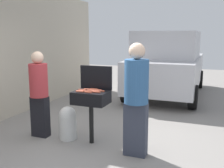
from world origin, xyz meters
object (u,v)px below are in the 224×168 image
object	(u,v)px
person_left	(39,91)
parked_minivan	(168,63)
bbq_grill	(91,99)
hot_dog_8	(98,90)
propane_tank	(68,122)
hot_dog_9	(80,92)
hot_dog_6	(94,89)
hot_dog_11	(80,91)
hot_dog_4	(84,91)
hot_dog_2	(97,92)
hot_dog_5	(88,89)
hot_dog_10	(91,90)
hot_dog_12	(101,91)
person_right	(136,96)
hot_dog_1	(91,91)
hot_dog_7	(82,90)
hot_dog_3	(95,91)
hot_dog_0	(88,92)
hot_dog_13	(97,90)

from	to	relation	value
person_left	parked_minivan	bearing A→B (deg)	54.68
bbq_grill	person_left	bearing A→B (deg)	-177.12
hot_dog_8	propane_tank	size ratio (longest dim) A/B	0.21
hot_dog_9	hot_dog_6	bearing A→B (deg)	63.55
hot_dog_6	hot_dog_11	size ratio (longest dim) A/B	1.00
hot_dog_8	hot_dog_11	bearing A→B (deg)	-140.19
hot_dog_4	hot_dog_9	xyz separation A→B (m)	(-0.04, -0.07, 0.00)
hot_dog_2	hot_dog_5	distance (m)	0.30
propane_tank	hot_dog_10	bearing A→B (deg)	2.54
hot_dog_5	hot_dog_12	bearing A→B (deg)	-10.90
bbq_grill	hot_dog_9	distance (m)	0.26
hot_dog_8	person_right	xyz separation A→B (m)	(0.77, -0.28, 0.01)
hot_dog_1	person_left	bearing A→B (deg)	179.73
hot_dog_5	hot_dog_7	bearing A→B (deg)	-132.45
hot_dog_10	parked_minivan	size ratio (longest dim) A/B	0.03
bbq_grill	propane_tank	distance (m)	0.68
hot_dog_10	person_right	world-z (taller)	person_right
hot_dog_4	hot_dog_9	distance (m)	0.08
hot_dog_3	hot_dog_7	size ratio (longest dim) A/B	1.00
hot_dog_2	propane_tank	size ratio (longest dim) A/B	0.21
person_left	hot_dog_12	bearing A→B (deg)	-11.37
hot_dog_0	hot_dog_9	distance (m)	0.16
hot_dog_0	hot_dog_8	size ratio (longest dim) A/B	1.00
hot_dog_4	propane_tank	distance (m)	0.75
hot_dog_5	propane_tank	xyz separation A→B (m)	(-0.39, -0.07, -0.64)
hot_dog_1	parked_minivan	distance (m)	4.54
hot_dog_7	person_right	distance (m)	1.06
hot_dog_12	hot_dog_4	bearing A→B (deg)	-159.54
propane_tank	hot_dog_13	bearing A→B (deg)	5.21
hot_dog_9	hot_dog_0	bearing A→B (deg)	-1.57
hot_dog_3	hot_dog_8	size ratio (longest dim) A/B	1.00
person_left	hot_dog_13	bearing A→B (deg)	-9.28
hot_dog_3	person_right	size ratio (longest dim) A/B	0.07
hot_dog_3	hot_dog_13	world-z (taller)	same
hot_dog_7	person_left	bearing A→B (deg)	-176.28
hot_dog_4	hot_dog_7	bearing A→B (deg)	131.84
hot_dog_4	hot_dog_13	distance (m)	0.24
hot_dog_13	hot_dog_12	bearing A→B (deg)	-22.56
hot_dog_11	hot_dog_5	bearing A→B (deg)	74.25
hot_dog_8	hot_dog_13	xyz separation A→B (m)	(-0.00, -0.03, 0.00)
bbq_grill	hot_dog_8	bearing A→B (deg)	46.55
hot_dog_5	propane_tank	size ratio (longest dim) A/B	0.21
hot_dog_9	hot_dog_5	bearing A→B (deg)	80.16
hot_dog_2	hot_dog_13	distance (m)	0.16
hot_dog_13	person_left	bearing A→B (deg)	-174.10
hot_dog_12	hot_dog_9	bearing A→B (deg)	-151.41
hot_dog_4	hot_dog_3	bearing A→B (deg)	19.49
hot_dog_7	hot_dog_13	world-z (taller)	same
hot_dog_4	person_right	xyz separation A→B (m)	(0.97, -0.11, 0.01)
hot_dog_4	hot_dog_12	xyz separation A→B (m)	(0.28, 0.10, 0.00)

